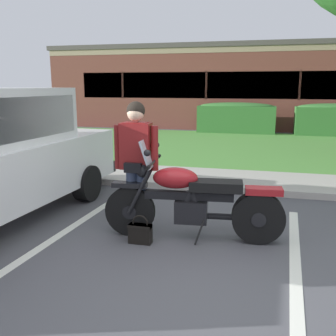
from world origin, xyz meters
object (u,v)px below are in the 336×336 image
hedge_left (236,117)px  hedge_center_left (333,119)px  handbag (140,232)px  rider_person (136,158)px  brick_building (292,87)px  motorcycle (199,202)px

hedge_left → hedge_center_left: size_ratio=1.11×
handbag → hedge_left: hedge_left is taller
rider_person → handbag: size_ratio=4.74×
rider_person → hedge_center_left: rider_person is taller
hedge_left → brick_building: (2.38, 5.87, 1.18)m
hedge_left → brick_building: 6.44m
rider_person → hedge_center_left: (3.98, 10.91, -0.34)m
handbag → brick_building: 17.38m
handbag → rider_person: bearing=114.6°
motorcycle → hedge_center_left: 11.37m
motorcycle → hedge_left: 10.93m
motorcycle → hedge_center_left: size_ratio=0.82×
motorcycle → handbag: bearing=-154.8°
handbag → hedge_left: (0.25, 11.23, 0.51)m
handbag → hedge_left: 11.25m
rider_person → handbag: (0.15, -0.32, -0.85)m
hedge_center_left → brick_building: brick_building is taller
motorcycle → rider_person: rider_person is taller
rider_person → hedge_center_left: bearing=70.0°
motorcycle → hedge_center_left: motorcycle is taller
handbag → hedge_left: bearing=88.7°
handbag → hedge_center_left: bearing=71.2°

